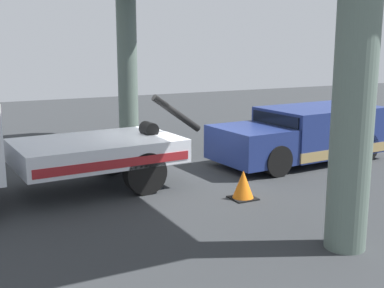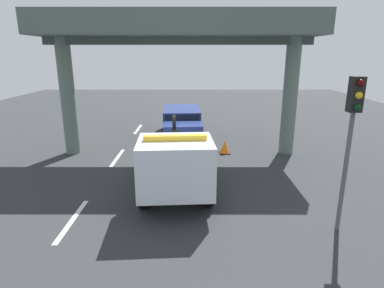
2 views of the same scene
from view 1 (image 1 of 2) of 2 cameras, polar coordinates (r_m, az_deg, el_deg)
ground_plane at (r=12.93m, az=-2.35°, el=-4.19°), size 60.00×40.00×0.10m
lane_stripe_west at (r=18.47m, az=10.80°, el=0.56°), size 2.60×0.16×0.01m
lane_stripe_mid at (r=15.59m, az=-6.93°, el=-1.34°), size 2.60×0.16×0.01m
tow_truck_white at (r=11.57m, az=-19.91°, el=-0.39°), size 7.31×2.75×2.46m
towed_van_green at (r=15.05m, az=12.86°, el=1.01°), size 5.32×2.49×1.58m
traffic_cone_orange at (r=11.24m, az=5.90°, el=-4.75°), size 0.55×0.55×0.66m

